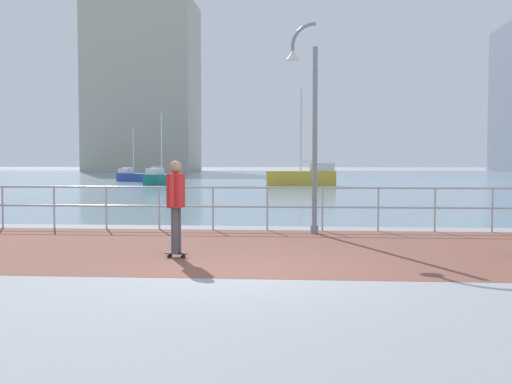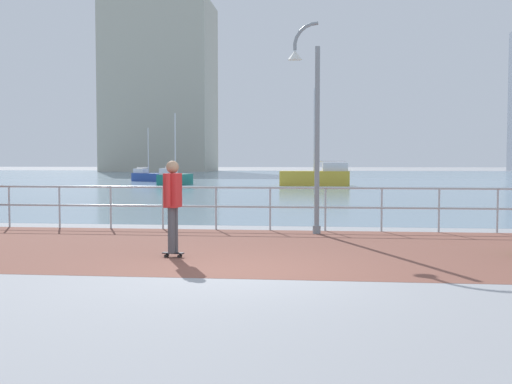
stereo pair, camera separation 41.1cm
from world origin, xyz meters
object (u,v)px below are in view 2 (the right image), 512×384
Objects in this scene: lamppost at (310,117)px; sailboat_ivory at (147,176)px; skateboarder at (173,199)px; sailboat_blue at (175,178)px; sailboat_red at (317,177)px.

sailboat_ivory is at bearing 111.97° from lamppost.
lamppost reaches higher than skateboarder.
sailboat_blue is 0.76× the size of sailboat_red.
sailboat_ivory is 0.88× the size of sailboat_blue.
sailboat_blue reaches higher than lamppost.
sailboat_red is at bearing 85.68° from skateboarder.
sailboat_ivory is (-14.41, 35.72, -2.39)m from lamppost.
skateboarder is (-2.44, -3.92, -1.75)m from lamppost.
skateboarder is 0.35× the size of sailboat_blue.
sailboat_blue is at bearing 109.97° from lamppost.
lamppost is at bearing -70.03° from sailboat_blue.
sailboat_ivory is (-11.97, 39.64, -0.64)m from skateboarder.
lamppost is at bearing 58.15° from skateboarder.
skateboarder is at bearing -94.32° from sailboat_red.
sailboat_ivory is at bearing 106.81° from skateboarder.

